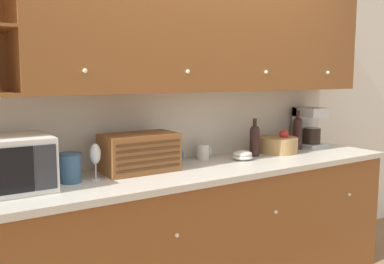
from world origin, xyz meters
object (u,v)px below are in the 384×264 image
(wine_glass, at_px, (95,155))
(bread_box, at_px, (139,153))
(wine_bottle, at_px, (297,132))
(coffee_maker, at_px, (308,127))
(second_wine_bottle, at_px, (255,139))
(mug_blue_second, at_px, (175,155))
(storage_canister, at_px, (70,168))
(microwave, at_px, (2,165))
(bowl_stack_on_counter, at_px, (243,155))
(fruit_basket, at_px, (278,145))
(mug, at_px, (203,152))

(wine_glass, xyz_separation_m, bread_box, (0.31, 0.05, -0.02))
(wine_bottle, bearing_deg, coffee_maker, 14.48)
(second_wine_bottle, height_order, wine_bottle, wine_bottle)
(wine_glass, xyz_separation_m, mug_blue_second, (0.65, 0.17, -0.09))
(storage_canister, xyz_separation_m, second_wine_bottle, (1.43, 0.05, 0.04))
(microwave, distance_m, bowl_stack_on_counter, 1.62)
(second_wine_bottle, bearing_deg, mug_blue_second, 169.27)
(storage_canister, relative_size, wine_bottle, 0.53)
(wine_bottle, relative_size, coffee_maker, 0.96)
(microwave, relative_size, coffee_maker, 1.44)
(mug_blue_second, relative_size, second_wine_bottle, 0.38)
(mug_blue_second, height_order, wine_bottle, wine_bottle)
(wine_glass, relative_size, bowl_stack_on_counter, 1.45)
(bread_box, height_order, coffee_maker, coffee_maker)
(storage_canister, height_order, wine_bottle, wine_bottle)
(bread_box, bearing_deg, coffee_maker, 3.30)
(mug_blue_second, xyz_separation_m, fruit_basket, (0.90, -0.11, 0.01))
(wine_glass, xyz_separation_m, wine_bottle, (1.80, 0.10, 0.00))
(mug_blue_second, xyz_separation_m, coffee_maker, (1.33, -0.03, 0.12))
(fruit_basket, bearing_deg, bowl_stack_on_counter, -169.59)
(mug, distance_m, wine_bottle, 0.92)
(mug, distance_m, coffee_maker, 1.10)
(second_wine_bottle, relative_size, wine_bottle, 0.89)
(mug, bearing_deg, fruit_basket, -9.10)
(wine_glass, height_order, bowl_stack_on_counter, wine_glass)
(mug_blue_second, distance_m, mug, 0.24)
(mug, bearing_deg, wine_bottle, -4.25)
(fruit_basket, bearing_deg, mug_blue_second, 173.06)
(mug, height_order, coffee_maker, coffee_maker)
(bowl_stack_on_counter, height_order, coffee_maker, coffee_maker)
(fruit_basket, relative_size, coffee_maker, 0.92)
(bowl_stack_on_counter, bearing_deg, storage_canister, 179.06)
(bowl_stack_on_counter, bearing_deg, second_wine_bottle, 21.62)
(mug, height_order, bowl_stack_on_counter, mug)
(storage_canister, relative_size, mug, 1.60)
(storage_canister, relative_size, wine_glass, 0.81)
(bowl_stack_on_counter, bearing_deg, wine_bottle, 9.64)
(storage_canister, bearing_deg, mug_blue_second, 11.91)
(microwave, distance_m, fruit_basket, 2.06)
(second_wine_bottle, distance_m, wine_bottle, 0.52)
(microwave, bearing_deg, bowl_stack_on_counter, -0.97)
(wine_glass, relative_size, mug_blue_second, 1.96)
(second_wine_bottle, bearing_deg, bread_box, -179.94)
(mug_blue_second, distance_m, wine_bottle, 1.16)
(bread_box, xyz_separation_m, mug_blue_second, (0.34, 0.12, -0.07))
(fruit_basket, bearing_deg, mug, 170.90)
(mug_blue_second, bearing_deg, microwave, -172.04)
(mug_blue_second, bearing_deg, fruit_basket, -6.94)
(fruit_basket, relative_size, wine_bottle, 0.95)
(bread_box, bearing_deg, wine_bottle, 1.91)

